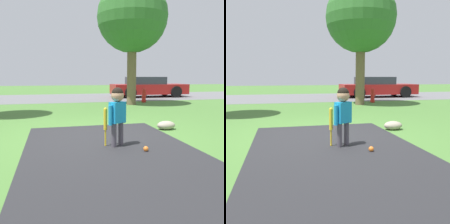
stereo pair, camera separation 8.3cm
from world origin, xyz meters
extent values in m
plane|color=#477533|center=(0.00, 0.00, 0.00)|extent=(60.00, 60.00, 0.00)
cube|color=#262628|center=(0.08, -2.50, 0.00)|extent=(2.89, 7.00, 0.01)
cube|color=slate|center=(0.00, 9.63, 0.00)|extent=(40.00, 6.00, 0.01)
cylinder|color=#4C4751|center=(0.17, -1.00, 0.21)|extent=(0.09, 0.09, 0.43)
cylinder|color=#4C4751|center=(0.32, -0.91, 0.21)|extent=(0.09, 0.09, 0.43)
cube|color=#198CC6|center=(0.25, -0.96, 0.61)|extent=(0.33, 0.29, 0.37)
cylinder|color=#198CC6|center=(0.09, -1.05, 0.58)|extent=(0.07, 0.07, 0.35)
cylinder|color=#198CC6|center=(0.40, -0.86, 0.58)|extent=(0.07, 0.07, 0.35)
sphere|color=tan|center=(0.25, -0.96, 0.91)|extent=(0.22, 0.22, 0.22)
sphere|color=black|center=(0.25, -0.96, 0.95)|extent=(0.21, 0.21, 0.21)
sphere|color=yellow|center=(0.04, -0.91, 0.02)|extent=(0.03, 0.03, 0.03)
cylinder|color=yellow|center=(0.04, -0.91, 0.15)|extent=(0.03, 0.03, 0.30)
cylinder|color=yellow|center=(0.04, -0.91, 0.48)|extent=(0.06, 0.06, 0.37)
sphere|color=yellow|center=(0.04, -0.91, 0.67)|extent=(0.06, 0.06, 0.06)
sphere|color=orange|center=(0.62, -1.38, 0.04)|extent=(0.09, 0.09, 0.09)
cylinder|color=red|center=(3.45, 6.06, 0.30)|extent=(0.19, 0.19, 0.59)
sphere|color=red|center=(3.45, 6.06, 0.59)|extent=(0.18, 0.18, 0.18)
cylinder|color=red|center=(3.45, 6.06, 0.07)|extent=(0.24, 0.24, 0.05)
cylinder|color=red|center=(3.56, 6.06, 0.36)|extent=(0.08, 0.07, 0.07)
cube|color=maroon|center=(4.92, 9.04, 0.48)|extent=(4.55, 1.68, 0.59)
cube|color=#2D333D|center=(4.70, 9.05, 0.99)|extent=(2.20, 1.45, 0.44)
cylinder|color=black|center=(6.34, 9.83, 0.33)|extent=(0.67, 0.19, 0.67)
cylinder|color=black|center=(6.31, 8.21, 0.33)|extent=(0.67, 0.19, 0.67)
cylinder|color=black|center=(3.53, 9.88, 0.33)|extent=(0.67, 0.19, 0.67)
cylinder|color=black|center=(3.51, 8.26, 0.33)|extent=(0.67, 0.19, 0.67)
cylinder|color=brown|center=(2.57, 5.31, 1.46)|extent=(0.40, 0.40, 2.91)
sphere|color=#336B2D|center=(2.57, 5.31, 3.73)|extent=(2.99, 2.99, 2.99)
ellipsoid|color=#9E937F|center=(1.72, 0.13, 0.10)|extent=(0.44, 0.30, 0.20)
camera|label=1|loc=(-0.89, -5.15, 1.24)|focal=40.00mm
camera|label=2|loc=(-0.81, -5.16, 1.24)|focal=40.00mm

